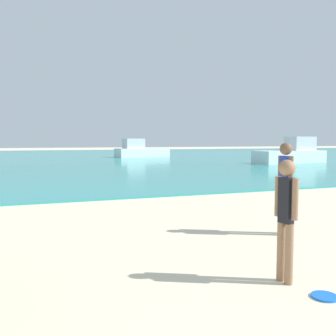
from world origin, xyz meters
TOP-DOWN VIEW (x-y plane):
  - water at (0.00, 41.78)m, footprint 160.00×60.00m
  - person_standing at (0.25, 4.66)m, footprint 0.21×0.35m
  - frisbee at (0.39, 4.13)m, footprint 0.30×0.30m
  - person_distant at (1.78, 6.64)m, footprint 0.23×0.40m
  - boat_near at (16.36, 24.46)m, footprint 6.22×2.65m
  - boat_far at (8.13, 38.52)m, footprint 5.99×2.93m

SIDE VIEW (x-z plane):
  - frisbee at x=0.39m, z-range 0.00..0.03m
  - water at x=0.00m, z-range 0.00..0.06m
  - boat_far at x=8.13m, z-range -0.24..1.71m
  - boat_near at x=16.36m, z-range -0.26..1.79m
  - person_standing at x=0.25m, z-range 0.11..1.65m
  - person_distant at x=1.78m, z-range 0.12..1.86m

